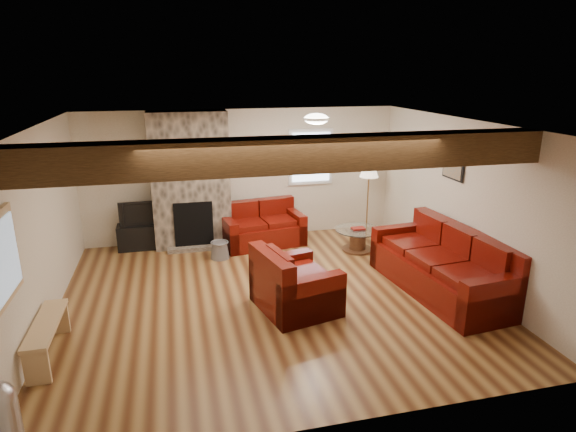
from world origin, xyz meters
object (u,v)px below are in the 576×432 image
Objects in this scene: loveseat at (262,224)px; coffee_table at (358,240)px; tv_cabinet at (144,236)px; television at (142,212)px; armchair_red at (296,279)px; floor_lamp at (369,174)px; sofa_three at (441,261)px.

coffee_table is (1.63, -0.75, -0.19)m from loveseat.
television is (0.00, 0.00, 0.46)m from tv_cabinet.
armchair_red is 0.75× the size of floor_lamp.
sofa_three is at bearing -33.69° from tv_cabinet.
armchair_red is at bearing -98.91° from loveseat.
armchair_red is 3.66m from television.
television is 0.55× the size of floor_lamp.
tv_cabinet is (-3.82, 1.05, 0.03)m from coffee_table.
coffee_table is at bearing -121.81° from floor_lamp.
sofa_three is 5.28m from television.
sofa_three is 2.90× the size of coffee_table.
armchair_red is at bearing -94.90° from sofa_three.
sofa_three is 3.08× the size of television.
loveseat is at bearing -145.49° from sofa_three.
floor_lamp is at bearing -6.09° from loveseat.
loveseat is at bearing -7.82° from television.
sofa_three is 5.28m from tv_cabinet.
television is at bearing 177.11° from floor_lamp.
floor_lamp reaches higher than television.
television is at bearing 0.00° from tv_cabinet.
tv_cabinet is 4.45m from floor_lamp.
floor_lamp is (0.52, 0.84, 1.02)m from coffee_table.
floor_lamp is at bearing 58.19° from coffee_table.
armchair_red is at bearing -128.63° from floor_lamp.
sofa_three reaches higher than armchair_red.
coffee_table is at bearing -33.02° from loveseat.
tv_cabinet is (-2.18, 0.30, -0.17)m from loveseat.
television is at bearing 164.57° from coffee_table.
coffee_table is at bearing -54.53° from armchair_red.
television reaches higher than loveseat.
loveseat is 1.81m from coffee_table.
armchair_red is (-0.03, -2.65, 0.04)m from loveseat.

